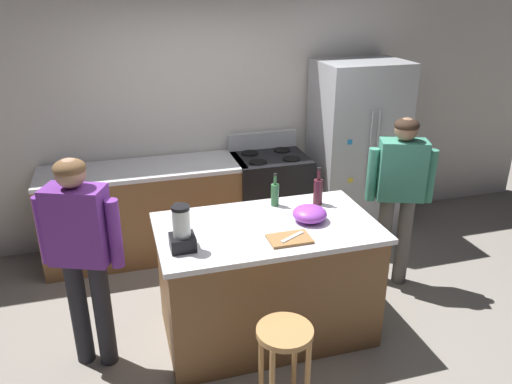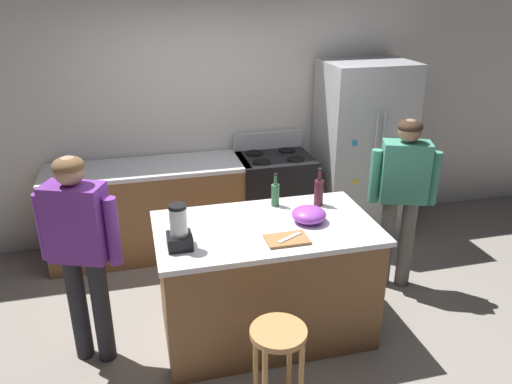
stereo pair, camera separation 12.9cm
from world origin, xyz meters
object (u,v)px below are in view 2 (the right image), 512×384
(bottle_soda, at_px, (176,222))
(bottle_olive_oil, at_px, (275,194))
(refrigerator, at_px, (362,151))
(person_by_island_left, at_px, (80,243))
(blender_appliance, at_px, (179,230))
(cutting_board, at_px, (287,239))
(mixing_bowl, at_px, (309,215))
(chef_knife, at_px, (290,237))
(bottle_wine, at_px, (319,192))
(person_by_sink_right, at_px, (403,189))
(stove_range, at_px, (274,198))
(kitchen_island, at_px, (265,280))
(bar_stool, at_px, (278,349))

(bottle_soda, relative_size, bottle_olive_oil, 0.93)
(refrigerator, height_order, person_by_island_left, refrigerator)
(blender_appliance, relative_size, cutting_board, 1.07)
(mixing_bowl, height_order, cutting_board, mixing_bowl)
(cutting_board, distance_m, chef_knife, 0.02)
(bottle_soda, height_order, mixing_bowl, bottle_soda)
(mixing_bowl, height_order, chef_knife, mixing_bowl)
(blender_appliance, height_order, bottle_wine, blender_appliance)
(person_by_island_left, xyz_separation_m, person_by_sink_right, (2.67, 0.36, -0.01))
(person_by_island_left, bearing_deg, person_by_sink_right, 7.65)
(stove_range, xyz_separation_m, bottle_wine, (0.00, -1.26, 0.58))
(mixing_bowl, bearing_deg, person_by_island_left, 178.78)
(bottle_soda, height_order, cutting_board, bottle_soda)
(kitchen_island, height_order, person_by_sink_right, person_by_sink_right)
(person_by_sink_right, bearing_deg, person_by_island_left, -172.35)
(chef_knife, bearing_deg, bottle_olive_oil, 55.13)
(kitchen_island, relative_size, person_by_island_left, 1.03)
(person_by_sink_right, height_order, bottle_soda, person_by_sink_right)
(kitchen_island, xyz_separation_m, mixing_bowl, (0.33, -0.01, 0.54))
(person_by_island_left, xyz_separation_m, bottle_olive_oil, (1.49, 0.31, 0.08))
(person_by_island_left, height_order, blender_appliance, person_by_island_left)
(person_by_sink_right, relative_size, blender_appliance, 4.96)
(refrigerator, bearing_deg, kitchen_island, -134.66)
(refrigerator, relative_size, person_by_island_left, 1.18)
(person_by_island_left, relative_size, bottle_soda, 6.29)
(stove_range, xyz_separation_m, bottle_olive_oil, (-0.34, -1.19, 0.57))
(cutting_board, bearing_deg, bottle_soda, 158.42)
(person_by_island_left, distance_m, bottle_wine, 1.86)
(bottle_olive_oil, bearing_deg, mixing_bowl, -64.68)
(refrigerator, height_order, person_by_sink_right, refrigerator)
(person_by_island_left, relative_size, blender_appliance, 5.02)
(kitchen_island, bearing_deg, blender_appliance, -164.79)
(bar_stool, height_order, bottle_soda, bottle_soda)
(bottle_soda, xyz_separation_m, cutting_board, (0.74, -0.29, -0.08))
(bottle_wine, bearing_deg, bottle_olive_oil, 168.58)
(refrigerator, relative_size, bottle_wine, 6.00)
(person_by_sink_right, bearing_deg, bottle_wine, -171.99)
(stove_range, relative_size, bottle_soda, 4.45)
(bottle_soda, bearing_deg, kitchen_island, -2.45)
(bottle_olive_oil, distance_m, cutting_board, 0.61)
(person_by_island_left, height_order, person_by_sink_right, person_by_island_left)
(person_by_sink_right, xyz_separation_m, bar_stool, (-1.49, -1.21, -0.45))
(person_by_sink_right, bearing_deg, chef_knife, -152.58)
(mixing_bowl, relative_size, cutting_board, 0.87)
(bottle_wine, xyz_separation_m, cutting_board, (-0.43, -0.53, -0.11))
(kitchen_island, height_order, bottle_soda, bottle_soda)
(blender_appliance, bearing_deg, bottle_wine, 20.64)
(bottle_olive_oil, distance_m, chef_knife, 0.61)
(blender_appliance, relative_size, mixing_bowl, 1.22)
(mixing_bowl, bearing_deg, refrigerator, 52.80)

